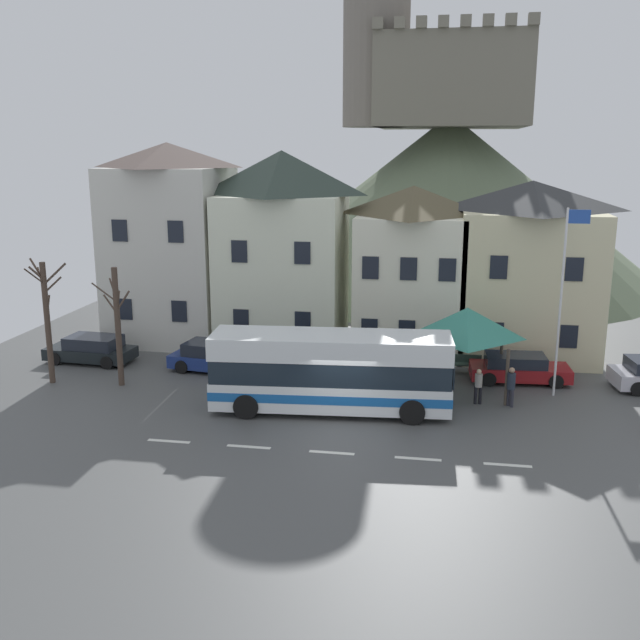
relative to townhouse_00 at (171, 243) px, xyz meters
The scene contains 18 objects.
ground_plane 17.26m from the townhouse_00, 47.44° to the right, with size 40.00×60.00×0.07m.
townhouse_00 is the anchor object (origin of this frame).
townhouse_01 6.34m from the townhouse_00, ahead, with size 6.34×5.34×10.25m.
townhouse_02 13.11m from the townhouse_00, ahead, with size 5.47×6.59×8.50m.
townhouse_03 18.96m from the townhouse_00, ahead, with size 6.76×6.93×8.79m.
hilltop_castle 25.17m from the townhouse_00, 54.13° to the left, with size 32.80×32.80×22.73m.
transit_bus 14.95m from the townhouse_00, 43.97° to the right, with size 9.73×3.23×3.19m.
bus_shelter 17.25m from the townhouse_00, 22.43° to the right, with size 3.60×3.60×3.71m.
parked_car_01 19.46m from the townhouse_00, 15.05° to the right, with size 4.52×2.10×1.26m.
parked_car_02 7.45m from the townhouse_00, 113.76° to the right, with size 4.39×2.23×1.32m.
parked_car_03 8.46m from the townhouse_00, 52.85° to the right, with size 4.81×2.51×1.37m.
pedestrian_00 17.72m from the townhouse_00, 28.66° to the right, with size 0.33×0.36×1.50m.
pedestrian_01 19.96m from the townhouse_00, 25.24° to the right, with size 0.34×0.34×1.67m.
pedestrian_02 18.82m from the townhouse_00, 26.78° to the right, with size 0.33×0.31×1.51m.
public_bench 17.10m from the townhouse_00, 14.24° to the right, with size 1.52×0.48×0.87m.
flagpole 20.76m from the townhouse_00, 18.67° to the right, with size 0.95×0.10×8.02m.
bare_tree_00 9.29m from the townhouse_00, 106.77° to the right, with size 1.66×2.19×5.66m.
bare_tree_01 8.81m from the townhouse_00, 85.70° to the right, with size 1.67×1.09×5.34m.
Camera 1 is at (3.60, -25.41, 10.45)m, focal length 40.76 mm.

